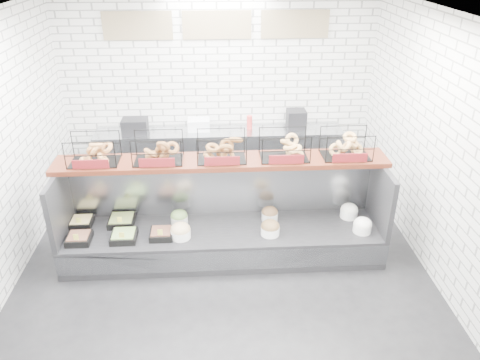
{
  "coord_description": "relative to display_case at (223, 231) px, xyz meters",
  "views": [
    {
      "loc": [
        -0.08,
        -4.69,
        3.66
      ],
      "look_at": [
        0.22,
        0.45,
        1.0
      ],
      "focal_mm": 35.0,
      "sensor_mm": 36.0,
      "label": 1
    }
  ],
  "objects": [
    {
      "name": "room_shell",
      "position": [
        0.01,
        0.26,
        1.73
      ],
      "size": [
        5.02,
        5.51,
        3.01
      ],
      "color": "white",
      "rests_on": "ground"
    },
    {
      "name": "display_case",
      "position": [
        0.0,
        0.0,
        0.0
      ],
      "size": [
        4.0,
        0.9,
        1.2
      ],
      "color": "black",
      "rests_on": "ground"
    },
    {
      "name": "ground",
      "position": [
        0.01,
        -0.34,
        -0.32
      ],
      "size": [
        5.5,
        5.5,
        0.0
      ],
      "primitive_type": "plane",
      "color": "black",
      "rests_on": "ground"
    },
    {
      "name": "bagel_shelf",
      "position": [
        0.01,
        0.17,
        1.06
      ],
      "size": [
        4.1,
        0.5,
        0.4
      ],
      "color": "#3A150C",
      "rests_on": "display_case"
    },
    {
      "name": "prep_counter",
      "position": [
        0.01,
        2.09,
        0.14
      ],
      "size": [
        4.0,
        0.6,
        1.2
      ],
      "color": "#93969B",
      "rests_on": "ground"
    }
  ]
}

